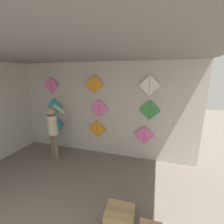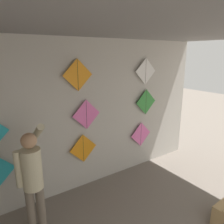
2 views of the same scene
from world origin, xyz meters
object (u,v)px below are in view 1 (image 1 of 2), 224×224
(shopkeeper, at_px, (53,129))
(kite_8, at_px, (150,85))
(kite_4, at_px, (99,109))
(kite_7, at_px, (94,84))
(kite_0, at_px, (57,124))
(kite_2, at_px, (144,135))
(kite_3, at_px, (54,107))
(kite_5, at_px, (150,110))
(kite_1, at_px, (97,129))
(kite_6, at_px, (51,85))
(cardboard_box, at_px, (119,219))

(shopkeeper, xyz_separation_m, kite_8, (2.60, 0.64, 1.24))
(kite_4, relative_size, kite_7, 1.00)
(kite_0, bearing_deg, kite_7, 0.00)
(kite_2, xyz_separation_m, kite_4, (-1.35, 0.00, 0.68))
(kite_2, height_order, kite_7, kite_7)
(kite_0, height_order, kite_3, kite_3)
(kite_4, xyz_separation_m, kite_5, (1.47, 0.00, 0.05))
(kite_8, bearing_deg, kite_1, 180.00)
(kite_2, bearing_deg, shopkeeper, -165.88)
(kite_2, height_order, kite_5, kite_5)
(kite_1, distance_m, kite_4, 0.65)
(kite_6, bearing_deg, kite_4, 0.00)
(kite_1, bearing_deg, kite_3, 180.00)
(kite_2, distance_m, kite_4, 1.51)
(cardboard_box, relative_size, kite_8, 0.83)
(cardboard_box, height_order, kite_6, kite_6)
(kite_3, xyz_separation_m, kite_5, (3.04, 0.00, 0.08))
(kite_1, distance_m, kite_5, 1.70)
(kite_4, distance_m, kite_8, 1.59)
(kite_8, bearing_deg, kite_7, 180.00)
(cardboard_box, height_order, kite_0, kite_0)
(cardboard_box, distance_m, kite_3, 3.73)
(shopkeeper, height_order, kite_1, shopkeeper)
(kite_2, bearing_deg, kite_5, 0.00)
(kite_3, height_order, kite_5, kite_5)
(kite_3, distance_m, kite_4, 1.58)
(kite_5, height_order, kite_7, kite_7)
(kite_3, bearing_deg, kite_7, 0.00)
(shopkeeper, relative_size, kite_7, 2.98)
(kite_2, height_order, kite_8, kite_8)
(kite_3, relative_size, kite_7, 1.00)
(cardboard_box, xyz_separation_m, kite_1, (-1.28, 2.18, 0.62))
(cardboard_box, relative_size, kite_0, 0.83)
(cardboard_box, relative_size, kite_5, 0.83)
(kite_6, xyz_separation_m, kite_7, (1.48, 0.00, 0.05))
(kite_4, bearing_deg, kite_5, 0.00)
(kite_0, bearing_deg, kite_3, 180.00)
(kite_1, height_order, kite_5, kite_5)
(kite_2, relative_size, kite_8, 1.00)
(cardboard_box, xyz_separation_m, kite_3, (-2.76, 2.18, 1.24))
(cardboard_box, distance_m, kite_7, 3.23)
(cardboard_box, bearing_deg, kite_2, 85.72)
(kite_6, distance_m, kite_8, 3.04)
(cardboard_box, bearing_deg, kite_5, 82.75)
(shopkeeper, bearing_deg, cardboard_box, -20.02)
(kite_0, distance_m, kite_7, 1.96)
(shopkeeper, xyz_separation_m, kite_4, (1.18, 0.64, 0.52))
(cardboard_box, bearing_deg, kite_8, 83.92)
(kite_5, relative_size, kite_7, 1.00)
(shopkeeper, relative_size, kite_4, 2.98)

